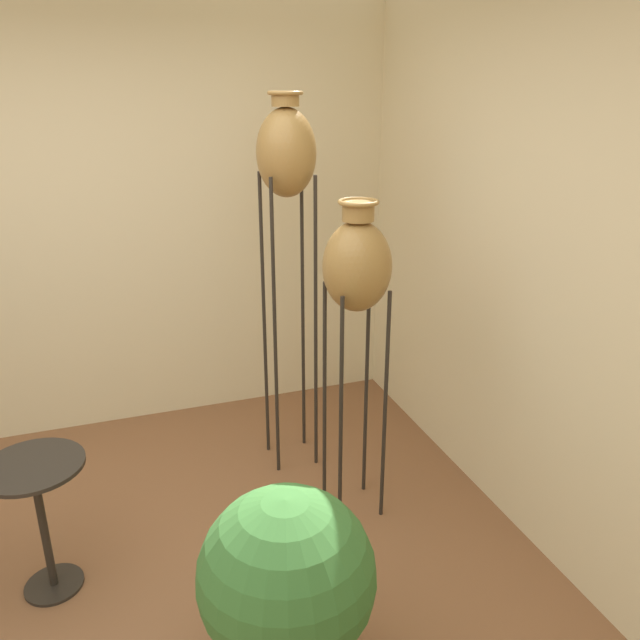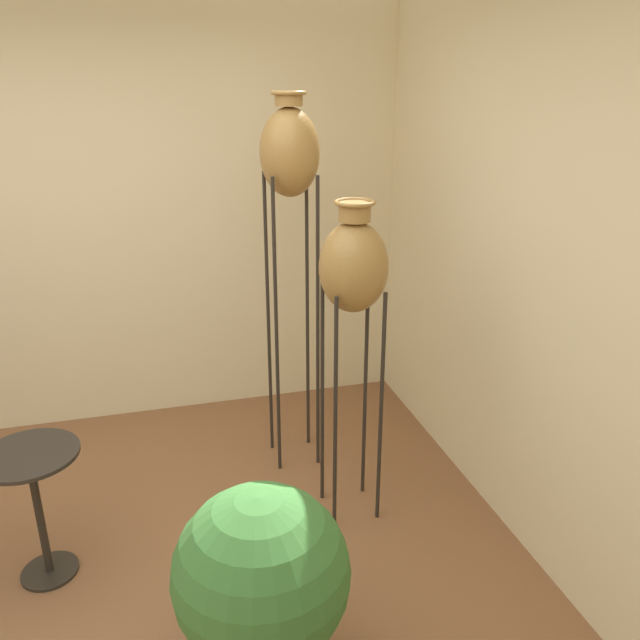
{
  "view_description": "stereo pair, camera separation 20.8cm",
  "coord_description": "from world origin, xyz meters",
  "views": [
    {
      "loc": [
        0.19,
        -1.96,
        2.12
      ],
      "look_at": [
        1.2,
        0.91,
        0.98
      ],
      "focal_mm": 35.0,
      "sensor_mm": 36.0,
      "label": 1
    },
    {
      "loc": [
        0.39,
        -2.03,
        2.12
      ],
      "look_at": [
        1.2,
        0.91,
        0.98
      ],
      "focal_mm": 35.0,
      "sensor_mm": 36.0,
      "label": 2
    }
  ],
  "objects": [
    {
      "name": "wall_back",
      "position": [
        0.0,
        2.05,
        1.35
      ],
      "size": [
        8.03,
        0.06,
        2.7
      ],
      "color": "beige",
      "rests_on": "ground_plane"
    },
    {
      "name": "side_table",
      "position": [
        -0.21,
        0.53,
        0.46
      ],
      "size": [
        0.43,
        0.43,
        0.64
      ],
      "color": "#28231E",
      "rests_on": "ground_plane"
    },
    {
      "name": "potted_plant",
      "position": [
        0.65,
        -0.29,
        0.48
      ],
      "size": [
        0.63,
        0.63,
        0.83
      ],
      "color": "brown",
      "rests_on": "ground_plane"
    },
    {
      "name": "vase_stand_medium",
      "position": [
        1.28,
        0.62,
        1.32
      ],
      "size": [
        0.33,
        0.33,
        1.65
      ],
      "color": "#28231E",
      "rests_on": "ground_plane"
    },
    {
      "name": "vase_stand_tall",
      "position": [
        1.11,
        1.2,
        1.76
      ],
      "size": [
        0.31,
        0.31,
        2.1
      ],
      "color": "#28231E",
      "rests_on": "ground_plane"
    },
    {
      "name": "wall_right",
      "position": [
        2.05,
        0.0,
        1.35
      ],
      "size": [
        0.06,
        8.03,
        2.7
      ],
      "color": "beige",
      "rests_on": "ground_plane"
    }
  ]
}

